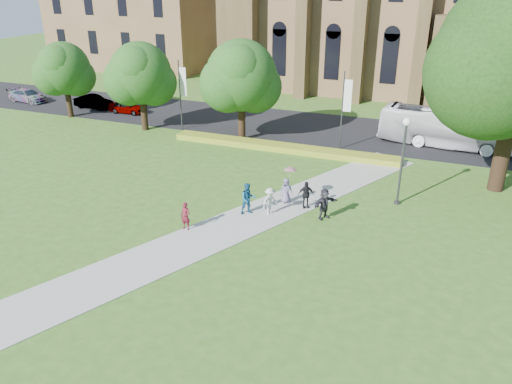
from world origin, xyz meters
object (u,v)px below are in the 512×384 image
at_px(tour_coach, 450,128).
at_px(car_2, 28,96).
at_px(streetlamp, 403,151).
at_px(pedestrian_0, 186,216).
at_px(car_0, 127,107).
at_px(car_1, 94,102).

xyz_separation_m(tour_coach, car_2, (-42.14, -0.70, -0.85)).
bearing_deg(streetlamp, tour_coach, 79.26).
xyz_separation_m(tour_coach, pedestrian_0, (-12.37, -19.86, -0.72)).
distance_m(car_0, car_2, 12.58).
xyz_separation_m(car_1, car_2, (-8.35, -0.29, -0.01)).
bearing_deg(pedestrian_0, car_2, 149.70).
bearing_deg(car_2, tour_coach, -83.94).
height_order(streetlamp, car_0, streetlamp).
distance_m(streetlamp, car_1, 33.73).
xyz_separation_m(tour_coach, car_1, (-33.79, -0.41, -0.84)).
bearing_deg(car_1, tour_coach, -87.74).
relative_size(streetlamp, tour_coach, 0.48).
height_order(car_2, pedestrian_0, pedestrian_0).
bearing_deg(car_1, car_0, -92.65).
bearing_deg(car_0, pedestrian_0, -138.34).
relative_size(streetlamp, car_2, 1.16).
bearing_deg(car_0, car_2, 89.64).
relative_size(streetlamp, car_0, 1.44).
height_order(tour_coach, car_1, tour_coach).
distance_m(tour_coach, car_2, 42.15).
relative_size(tour_coach, car_1, 2.67).
xyz_separation_m(streetlamp, tour_coach, (2.33, 12.31, -1.77)).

